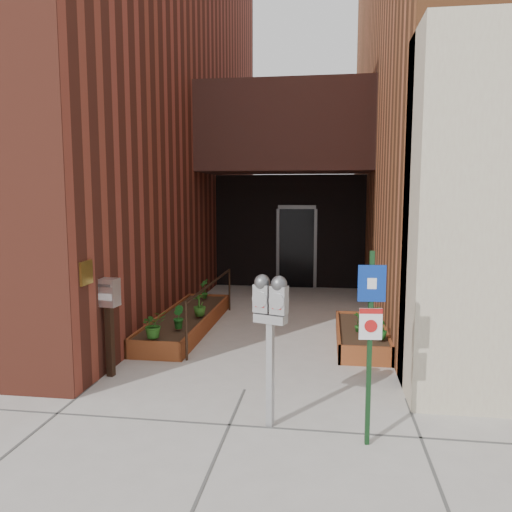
% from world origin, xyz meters
% --- Properties ---
extents(ground, '(80.00, 80.00, 0.00)m').
position_xyz_m(ground, '(0.00, 0.00, 0.00)').
color(ground, '#9E9991').
rests_on(ground, ground).
extents(architecture, '(20.00, 14.60, 10.00)m').
position_xyz_m(architecture, '(-0.18, 6.89, 4.98)').
color(architecture, maroon).
rests_on(architecture, ground).
extents(planter_left, '(0.90, 3.60, 0.30)m').
position_xyz_m(planter_left, '(-1.55, 2.70, 0.13)').
color(planter_left, maroon).
rests_on(planter_left, ground).
extents(planter_right, '(0.80, 2.20, 0.30)m').
position_xyz_m(planter_right, '(1.60, 2.20, 0.13)').
color(planter_right, maroon).
rests_on(planter_right, ground).
extents(handrail, '(0.04, 3.34, 0.90)m').
position_xyz_m(handrail, '(-1.05, 2.65, 0.75)').
color(handrail, black).
rests_on(handrail, ground).
extents(parking_meter, '(0.38, 0.24, 1.65)m').
position_xyz_m(parking_meter, '(0.44, -0.95, 1.28)').
color(parking_meter, '#A3A3A6').
rests_on(parking_meter, ground).
extents(sign_post, '(0.27, 0.07, 1.95)m').
position_xyz_m(sign_post, '(1.44, -1.21, 1.20)').
color(sign_post, '#133418').
rests_on(sign_post, ground).
extents(payment_dropbox, '(0.29, 0.24, 1.36)m').
position_xyz_m(payment_dropbox, '(-1.90, 0.22, 0.98)').
color(payment_dropbox, black).
rests_on(payment_dropbox, ground).
extents(shrub_left_a, '(0.52, 0.52, 0.41)m').
position_xyz_m(shrub_left_a, '(-1.59, 1.10, 0.51)').
color(shrub_left_a, '#27631C').
rests_on(shrub_left_a, planter_left).
extents(shrub_left_b, '(0.29, 0.29, 0.38)m').
position_xyz_m(shrub_left_b, '(-1.38, 1.67, 0.49)').
color(shrub_left_b, '#185419').
rests_on(shrub_left_b, planter_left).
extents(shrub_left_c, '(0.32, 0.32, 0.41)m').
position_xyz_m(shrub_left_c, '(-1.25, 2.55, 0.51)').
color(shrub_left_c, '#2A5F1B').
rests_on(shrub_left_c, planter_left).
extents(shrub_left_d, '(0.30, 0.30, 0.41)m').
position_xyz_m(shrub_left_d, '(-1.54, 4.04, 0.50)').
color(shrub_left_d, '#215F1B').
rests_on(shrub_left_d, planter_left).
extents(shrub_right_a, '(0.21, 0.21, 0.31)m').
position_xyz_m(shrub_right_a, '(1.85, 1.52, 0.45)').
color(shrub_right_a, '#1A5E1D').
rests_on(shrub_right_a, planter_right).
extents(shrub_right_b, '(0.24, 0.24, 0.33)m').
position_xyz_m(shrub_right_b, '(1.53, 1.88, 0.46)').
color(shrub_right_b, '#1C5317').
rests_on(shrub_right_b, planter_right).
extents(shrub_right_c, '(0.31, 0.31, 0.32)m').
position_xyz_m(shrub_right_c, '(1.85, 2.65, 0.46)').
color(shrub_right_c, '#235117').
rests_on(shrub_right_c, planter_right).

